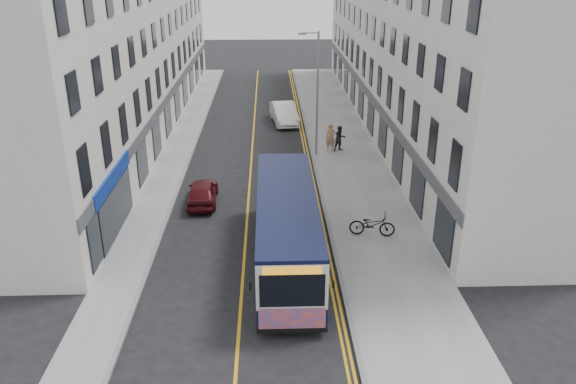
{
  "coord_description": "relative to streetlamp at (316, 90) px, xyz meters",
  "views": [
    {
      "loc": [
        1.15,
        -20.89,
        12.2
      ],
      "look_at": [
        2.05,
        4.21,
        1.6
      ],
      "focal_mm": 35.0,
      "sensor_mm": 36.0,
      "label": 1
    }
  ],
  "objects": [
    {
      "name": "kerb_east",
      "position": [
        -0.17,
        -2.0,
        -4.32
      ],
      "size": [
        0.18,
        64.0,
        0.13
      ],
      "primitive_type": "cube",
      "color": "slate",
      "rests_on": "ground"
    },
    {
      "name": "streetlamp",
      "position": [
        0.0,
        0.0,
        0.0
      ],
      "size": [
        1.32,
        0.18,
        8.0
      ],
      "color": "gray",
      "rests_on": "ground"
    },
    {
      "name": "car_maroon",
      "position": [
        -6.58,
        -7.33,
        -3.74
      ],
      "size": [
        1.62,
        3.8,
        1.28
      ],
      "primitive_type": "imported",
      "rotation": [
        0.0,
        0.0,
        3.17
      ],
      "color": "#490C12",
      "rests_on": "ground"
    },
    {
      "name": "bicycle",
      "position": [
        1.73,
        -11.63,
        -3.71
      ],
      "size": [
        2.21,
        1.09,
        1.11
      ],
      "primitive_type": "imported",
      "rotation": [
        0.0,
        0.0,
        1.4
      ],
      "color": "black",
      "rests_on": "pavement_east"
    },
    {
      "name": "road_centre_line",
      "position": [
        -4.17,
        -2.0,
        -4.38
      ],
      "size": [
        0.12,
        64.0,
        0.01
      ],
      "primitive_type": "cube",
      "color": "orange",
      "rests_on": "ground"
    },
    {
      "name": "pavement_west",
      "position": [
        -9.17,
        -2.0,
        -4.32
      ],
      "size": [
        2.0,
        64.0,
        0.12
      ],
      "primitive_type": "cube",
      "color": "gray",
      "rests_on": "ground"
    },
    {
      "name": "road_dbl_yellow_outer",
      "position": [
        -0.42,
        -2.0,
        -4.38
      ],
      "size": [
        0.1,
        64.0,
        0.01
      ],
      "primitive_type": "cube",
      "color": "orange",
      "rests_on": "ground"
    },
    {
      "name": "ground",
      "position": [
        -4.17,
        -14.0,
        -4.38
      ],
      "size": [
        140.0,
        140.0,
        0.0
      ],
      "primitive_type": "plane",
      "color": "black",
      "rests_on": "ground"
    },
    {
      "name": "terrace_west",
      "position": [
        -13.17,
        7.0,
        2.12
      ],
      "size": [
        6.0,
        46.0,
        13.0
      ],
      "primitive_type": "cube",
      "color": "silver",
      "rests_on": "ground"
    },
    {
      "name": "pedestrian_near",
      "position": [
        1.09,
        0.75,
        -3.34
      ],
      "size": [
        0.76,
        0.6,
        1.84
      ],
      "primitive_type": "imported",
      "rotation": [
        0.0,
        0.0,
        -0.26
      ],
      "color": "#9B6C46",
      "rests_on": "pavement_east"
    },
    {
      "name": "kerb_west",
      "position": [
        -8.17,
        -2.0,
        -4.32
      ],
      "size": [
        0.18,
        64.0,
        0.13
      ],
      "primitive_type": "cube",
      "color": "slate",
      "rests_on": "ground"
    },
    {
      "name": "pedestrian_far",
      "position": [
        1.73,
        0.76,
        -3.41
      ],
      "size": [
        1.02,
        0.92,
        1.7
      ],
      "primitive_type": "imported",
      "rotation": [
        0.0,
        0.0,
        0.42
      ],
      "color": "black",
      "rests_on": "pavement_east"
    },
    {
      "name": "terrace_east",
      "position": [
        7.33,
        7.0,
        2.12
      ],
      "size": [
        6.0,
        46.0,
        13.0
      ],
      "primitive_type": "cube",
      "color": "silver",
      "rests_on": "ground"
    },
    {
      "name": "pavement_east",
      "position": [
        2.08,
        -2.0,
        -4.32
      ],
      "size": [
        4.5,
        64.0,
        0.12
      ],
      "primitive_type": "cube",
      "color": "gray",
      "rests_on": "ground"
    },
    {
      "name": "car_white",
      "position": [
        -1.81,
        8.0,
        -3.59
      ],
      "size": [
        2.32,
        4.98,
        1.58
      ],
      "primitive_type": "imported",
      "rotation": [
        0.0,
        0.0,
        0.14
      ],
      "color": "white",
      "rests_on": "ground"
    },
    {
      "name": "city_bus",
      "position": [
        -2.32,
        -13.76,
        -2.68
      ],
      "size": [
        2.5,
        10.71,
        3.11
      ],
      "color": "black",
      "rests_on": "ground"
    },
    {
      "name": "road_dbl_yellow_inner",
      "position": [
        -0.62,
        -2.0,
        -4.38
      ],
      "size": [
        0.1,
        64.0,
        0.01
      ],
      "primitive_type": "cube",
      "color": "orange",
      "rests_on": "ground"
    }
  ]
}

